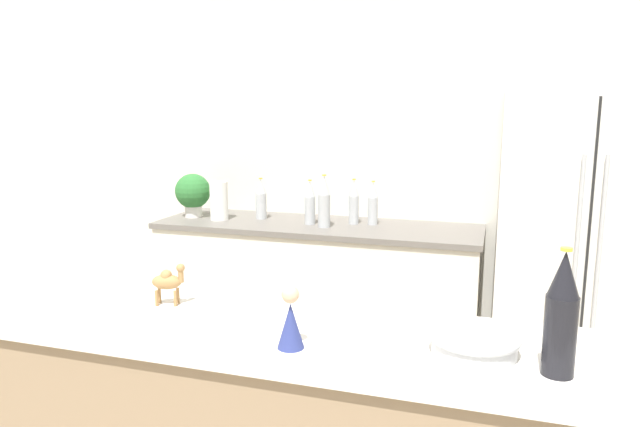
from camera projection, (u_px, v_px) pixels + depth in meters
name	position (u px, v px, depth m)	size (l,w,h in m)	color
wall_back	(390.00, 162.00, 3.71)	(8.00, 0.06, 2.55)	silver
back_counter	(317.00, 292.00, 3.67)	(2.04, 0.63, 0.91)	silver
refrigerator	(577.00, 252.00, 3.09)	(0.84, 0.73, 1.71)	silver
potted_plant	(193.00, 193.00, 3.78)	(0.23, 0.23, 0.29)	silver
paper_towel_roll	(219.00, 201.00, 3.69)	(0.12, 0.12, 0.25)	white
back_bottle_0	(310.00, 203.00, 3.54)	(0.07, 0.07, 0.28)	#B2B7BC
back_bottle_1	(354.00, 202.00, 3.55)	(0.06, 0.06, 0.28)	#B2B7BC
back_bottle_2	(373.00, 204.00, 3.53)	(0.06, 0.06, 0.27)	#B2B7BC
back_bottle_3	(324.00, 202.00, 3.45)	(0.07, 0.07, 0.32)	#B2B7BC
back_bottle_4	(261.00, 199.00, 3.72)	(0.07, 0.07, 0.27)	#B2B7BC
wine_bottle	(561.00, 315.00, 1.36)	(0.08, 0.08, 0.32)	black
fruit_bowl	(474.00, 342.00, 1.49)	(0.24, 0.24, 0.06)	#B7BABF
camel_figurine	(168.00, 281.00, 1.87)	(0.11, 0.07, 0.14)	olive
wise_man_figurine_blue	(291.00, 322.00, 1.53)	(0.07, 0.07, 0.17)	navy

